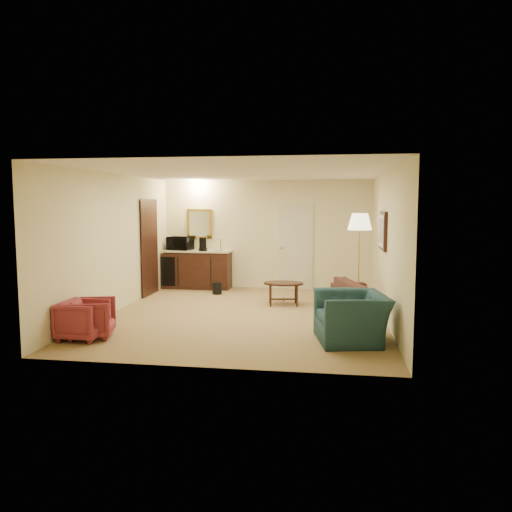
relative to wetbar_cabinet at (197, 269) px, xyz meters
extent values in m
plane|color=olive|center=(1.65, -2.72, -0.46)|extent=(6.00, 6.00, 0.00)
cube|color=beige|center=(1.65, 0.28, 0.84)|extent=(5.00, 0.02, 2.60)
cube|color=beige|center=(-0.85, -2.72, 0.84)|extent=(0.02, 6.00, 2.60)
cube|color=beige|center=(4.15, -2.72, 0.84)|extent=(0.02, 6.00, 2.60)
cube|color=white|center=(1.65, -2.72, 2.14)|extent=(5.00, 6.00, 0.02)
cube|color=beige|center=(2.35, 0.25, 0.56)|extent=(0.82, 0.06, 2.05)
cube|color=black|center=(-0.82, -1.02, 0.59)|extent=(0.06, 0.98, 2.10)
cube|color=yellow|center=(0.00, 0.25, 1.09)|extent=(0.62, 0.04, 0.72)
cube|color=black|center=(4.11, -2.32, 1.09)|extent=(0.06, 0.90, 0.70)
cube|color=#341910|center=(0.00, 0.00, 0.00)|extent=(1.64, 0.58, 0.92)
imported|color=black|center=(3.80, -1.85, -0.09)|extent=(1.05, 1.95, 0.73)
imported|color=#1B3B45|center=(3.50, -4.23, 0.03)|extent=(0.92, 1.23, 0.97)
imported|color=maroon|center=(-0.50, -4.72, -0.14)|extent=(0.59, 0.63, 0.65)
imported|color=maroon|center=(-0.42, -4.60, -0.13)|extent=(0.75, 0.78, 0.66)
cube|color=black|center=(2.25, -1.72, -0.23)|extent=(0.88, 0.67, 0.46)
cube|color=gold|center=(3.76, -1.30, 0.47)|extent=(0.60, 0.60, 1.86)
cylinder|color=black|center=(0.65, -0.72, -0.33)|extent=(0.23, 0.23, 0.27)
imported|color=black|center=(-0.44, 0.05, 0.66)|extent=(0.63, 0.44, 0.39)
cylinder|color=black|center=(0.17, -0.12, 0.62)|extent=(0.22, 0.22, 0.33)
camera|label=1|loc=(3.18, -11.61, 1.58)|focal=35.00mm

